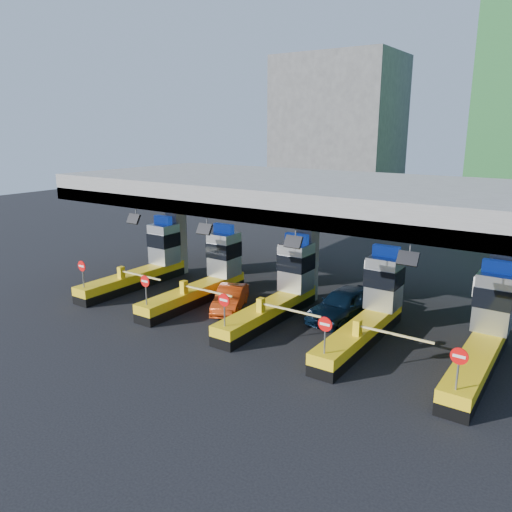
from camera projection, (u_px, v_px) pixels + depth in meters
The scene contains 10 objects.
ground at pixel (278, 316), 26.44m from camera, with size 120.00×120.00×0.00m, color black.
toll_canopy at pixel (307, 195), 27.21m from camera, with size 28.00×12.09×7.00m.
toll_lane_far_left at pixel (148, 262), 31.79m from camera, with size 4.43×8.00×4.16m.
toll_lane_left at pixel (208, 274), 29.05m from camera, with size 4.43×8.00×4.16m.
toll_lane_center at pixel (281, 290), 26.32m from camera, with size 4.43×8.00×4.16m.
toll_lane_right at pixel (371, 308), 23.58m from camera, with size 4.43×8.00×4.16m.
toll_lane_far_right at pixel (485, 332), 20.85m from camera, with size 4.43×8.00×4.16m.
bg_building_concrete at pixel (338, 134), 60.64m from camera, with size 14.00×10.00×18.00m, color #4C4C49.
van at pixel (344, 304), 25.82m from camera, with size 1.98×4.92×1.68m, color black.
red_car at pixel (230, 298), 27.22m from camera, with size 1.37×3.93×1.29m, color #B5350D.
Camera 1 is at (13.03, -21.16, 9.67)m, focal length 35.00 mm.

